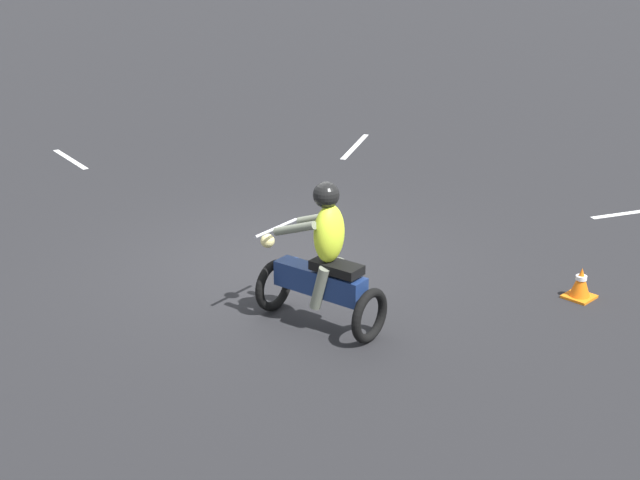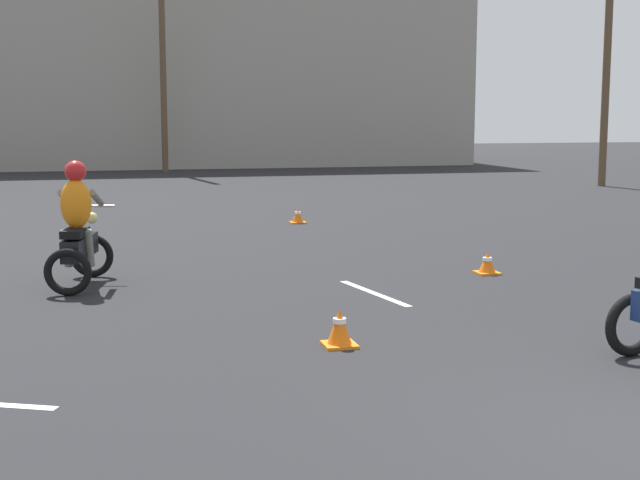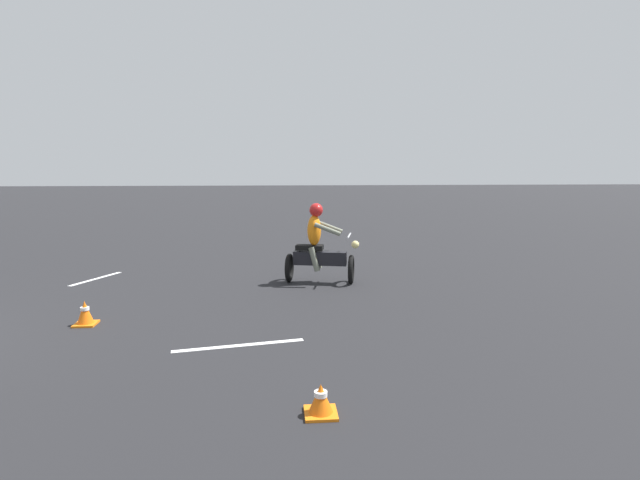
% 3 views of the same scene
% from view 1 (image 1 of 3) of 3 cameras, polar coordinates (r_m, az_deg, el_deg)
% --- Properties ---
extents(ground_plane, '(120.00, 120.00, 0.00)m').
position_cam_1_polar(ground_plane, '(11.37, -2.18, -1.64)').
color(ground_plane, black).
extents(motorcycle_rider_foreground, '(0.83, 1.55, 1.66)m').
position_cam_1_polar(motorcycle_rider_foreground, '(9.51, 0.17, -1.58)').
color(motorcycle_rider_foreground, black).
rests_on(motorcycle_rider_foreground, ground).
extents(traffic_cone_mid_center, '(0.32, 0.32, 0.38)m').
position_cam_1_polar(traffic_cone_mid_center, '(10.83, 16.34, -2.69)').
color(traffic_cone_mid_center, orange).
rests_on(traffic_cone_mid_center, ground).
extents(lane_stripe_nw, '(1.34, 0.70, 0.01)m').
position_cam_1_polar(lane_stripe_nw, '(14.04, 19.38, 1.68)').
color(lane_stripe_nw, silver).
rests_on(lane_stripe_nw, ground).
extents(lane_stripe_sw, '(1.65, 0.97, 0.01)m').
position_cam_1_polar(lane_stripe_sw, '(16.81, 2.26, 6.01)').
color(lane_stripe_sw, silver).
rests_on(lane_stripe_sw, ground).
extents(lane_stripe_s, '(0.36, 1.49, 0.01)m').
position_cam_1_polar(lane_stripe_s, '(16.58, -15.70, 5.01)').
color(lane_stripe_s, silver).
rests_on(lane_stripe_s, ground).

